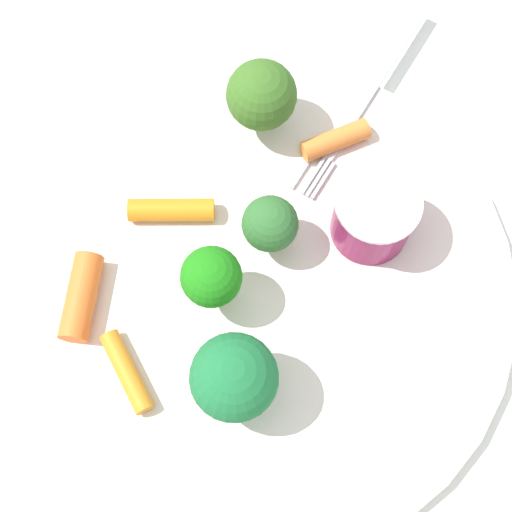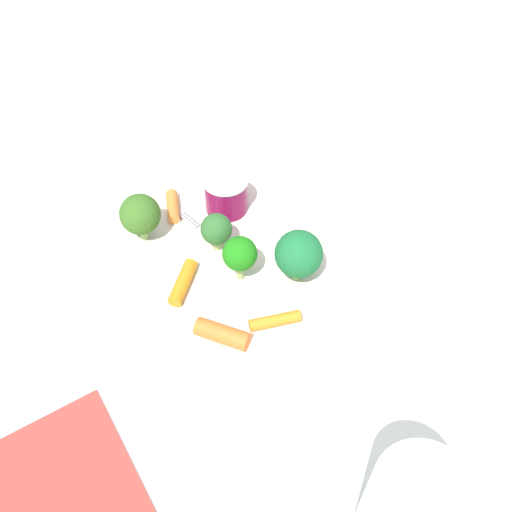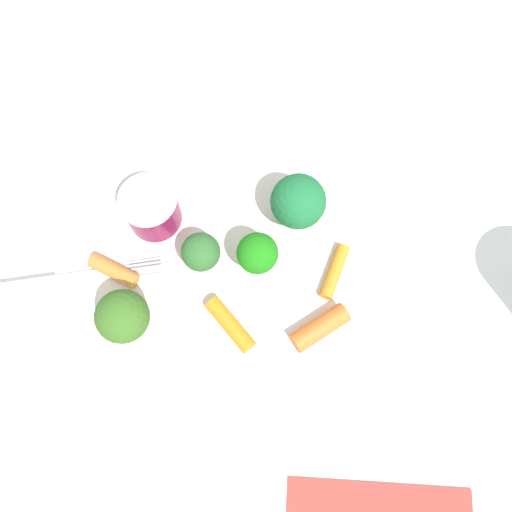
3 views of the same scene
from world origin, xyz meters
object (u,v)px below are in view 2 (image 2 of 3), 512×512
(sauce_cup, at_px, (226,194))
(fork, at_px, (154,193))
(carrot_stick_0, at_px, (222,334))
(napkin, at_px, (41,509))
(broccoli_floret_1, at_px, (140,215))
(broccoli_floret_2, at_px, (240,254))
(plate, at_px, (238,264))
(carrot_stick_3, at_px, (183,282))
(carrot_stick_2, at_px, (275,321))
(broccoli_floret_0, at_px, (216,230))
(carrot_stick_1, at_px, (173,206))
(broccoli_floret_3, at_px, (299,254))

(sauce_cup, distance_m, fork, 0.09)
(carrot_stick_0, relative_size, napkin, 0.35)
(broccoli_floret_1, xyz_separation_m, carrot_stick_0, (0.04, 0.15, -0.02))
(napkin, bearing_deg, broccoli_floret_2, -174.77)
(plate, bearing_deg, carrot_stick_3, -17.71)
(carrot_stick_2, distance_m, carrot_stick_3, 0.10)
(broccoli_floret_0, xyz_separation_m, carrot_stick_2, (0.04, 0.11, -0.02))
(broccoli_floret_1, bearing_deg, carrot_stick_0, 73.29)
(broccoli_floret_0, distance_m, broccoli_floret_1, 0.08)
(sauce_cup, distance_m, napkin, 0.34)
(broccoli_floret_0, height_order, fork, broccoli_floret_0)
(broccoli_floret_0, relative_size, carrot_stick_2, 0.91)
(plate, relative_size, carrot_stick_0, 6.24)
(carrot_stick_3, bearing_deg, carrot_stick_2, 102.30)
(sauce_cup, bearing_deg, broccoli_floret_2, 48.75)
(carrot_stick_1, relative_size, carrot_stick_2, 0.90)
(broccoli_floret_1, bearing_deg, sauce_cup, 156.42)
(broccoli_floret_2, distance_m, broccoli_floret_3, 0.06)
(broccoli_floret_0, xyz_separation_m, carrot_stick_1, (-0.01, -0.08, -0.02))
(carrot_stick_0, distance_m, napkin, 0.20)
(broccoli_floret_1, bearing_deg, broccoli_floret_3, 109.68)
(broccoli_floret_2, bearing_deg, fork, -101.28)
(plate, height_order, napkin, plate)
(broccoli_floret_2, height_order, carrot_stick_2, broccoli_floret_2)
(sauce_cup, xyz_separation_m, broccoli_floret_2, (0.07, 0.08, 0.01))
(plate, relative_size, carrot_stick_2, 6.48)
(carrot_stick_3, bearing_deg, broccoli_floret_3, 135.02)
(carrot_stick_0, distance_m, carrot_stick_1, 0.18)
(plate, relative_size, broccoli_floret_2, 6.11)
(plate, xyz_separation_m, napkin, (0.28, 0.04, -0.00))
(sauce_cup, distance_m, carrot_stick_3, 0.12)
(broccoli_floret_3, bearing_deg, carrot_stick_3, -44.98)
(napkin, bearing_deg, carrot_stick_0, 176.74)
(broccoli_floret_1, relative_size, broccoli_floret_2, 1.07)
(carrot_stick_0, bearing_deg, broccoli_floret_2, -152.48)
(sauce_cup, relative_size, broccoli_floret_2, 0.95)
(plate, xyz_separation_m, carrot_stick_0, (0.08, 0.05, 0.01))
(napkin, bearing_deg, carrot_stick_2, 170.92)
(fork, bearing_deg, broccoli_floret_2, 78.72)
(plate, bearing_deg, broccoli_floret_3, 107.77)
(broccoli_floret_1, relative_size, carrot_stick_0, 1.09)
(broccoli_floret_1, relative_size, broccoli_floret_3, 0.94)
(sauce_cup, relative_size, broccoli_floret_1, 0.89)
(broccoli_floret_2, bearing_deg, carrot_stick_0, 27.52)
(carrot_stick_1, distance_m, napkin, 0.32)
(broccoli_floret_1, height_order, carrot_stick_2, broccoli_floret_1)
(sauce_cup, xyz_separation_m, broccoli_floret_0, (0.05, 0.03, 0.01))
(carrot_stick_2, bearing_deg, carrot_stick_1, -105.33)
(carrot_stick_3, bearing_deg, plate, 162.29)
(broccoli_floret_3, xyz_separation_m, fork, (0.00, -0.20, -0.03))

